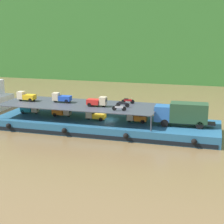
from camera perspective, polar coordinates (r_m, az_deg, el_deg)
name	(u,v)px	position (r m, az deg, el deg)	size (l,w,h in m)	color
ground_plane	(105,130)	(49.97, -1.18, -2.93)	(400.00, 400.00, 0.00)	brown
hillside_far_bank	(168,14)	(108.96, 8.96, 15.38)	(121.89, 37.08, 32.27)	#33702D
cargo_barge	(105,125)	(49.74, -1.19, -2.11)	(31.43, 9.16, 1.50)	#23567A
covered_lorry	(183,113)	(46.99, 11.33, -0.22)	(7.92, 2.55, 3.10)	#285BA3
cargo_rack	(79,105)	(50.36, -5.33, 1.18)	(22.23, 7.80, 2.00)	#383D47
mini_truck_lower_stern	(30,109)	(54.58, -13.04, 0.49)	(2.77, 1.25, 1.38)	teal
mini_truck_lower_aft	(62,112)	(51.93, -8.03, 0.06)	(2.76, 1.24, 1.38)	orange
mini_truck_lower_mid	(95,115)	(49.38, -2.68, -0.51)	(2.75, 1.22, 1.38)	gold
mini_truck_lower_fore	(137,117)	(48.22, 3.98, -0.87)	(2.77, 1.25, 1.38)	orange
mini_truck_upper_stern	(26,96)	(53.88, -13.68, 2.47)	(2.74, 1.21, 1.38)	gold
mini_truck_upper_mid	(61,98)	(51.87, -8.15, 2.30)	(2.79, 1.28, 1.38)	#1E47B7
mini_truck_upper_fore	(97,102)	(48.67, -2.40, 1.70)	(2.76, 1.23, 1.38)	red
motorcycle_upper_port	(119,108)	(46.07, 1.14, 0.72)	(1.90, 0.55, 0.87)	black
motorcycle_upper_centre	(123,104)	(48.32, 1.73, 1.31)	(1.90, 0.55, 0.87)	black
motorcycle_upper_stbd	(128,101)	(50.50, 2.56, 1.83)	(1.90, 0.55, 0.87)	black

